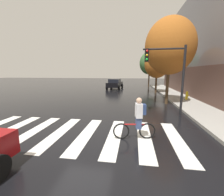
# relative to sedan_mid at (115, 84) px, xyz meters

# --- Properties ---
(ground_plane) EXTENTS (120.00, 120.00, 0.00)m
(ground_plane) POSITION_rel_sedan_mid_xyz_m (0.87, -18.12, -0.82)
(ground_plane) COLOR black
(crosswalk_stripes) EXTENTS (9.21, 3.77, 0.01)m
(crosswalk_stripes) POSITION_rel_sedan_mid_xyz_m (0.46, -18.12, -0.82)
(crosswalk_stripes) COLOR silver
(crosswalk_stripes) RESTS_ON ground
(sedan_mid) EXTENTS (2.47, 4.75, 1.59)m
(sedan_mid) POSITION_rel_sedan_mid_xyz_m (0.00, 0.00, 0.00)
(sedan_mid) COLOR black
(sedan_mid) RESTS_ON ground
(cyclist) EXTENTS (1.70, 0.39, 1.69)m
(cyclist) POSITION_rel_sedan_mid_xyz_m (3.25, -18.26, 0.02)
(cyclist) COLOR black
(cyclist) RESTS_ON ground
(traffic_light_near) EXTENTS (2.47, 0.28, 4.20)m
(traffic_light_near) POSITION_rel_sedan_mid_xyz_m (5.12, -14.61, 2.04)
(traffic_light_near) COLOR black
(traffic_light_near) RESTS_ON ground
(fire_hydrant) EXTENTS (0.33, 0.22, 0.78)m
(fire_hydrant) POSITION_rel_sedan_mid_xyz_m (7.94, -9.55, -0.29)
(fire_hydrant) COLOR gold
(fire_hydrant) RESTS_ON sidewalk
(street_tree_near) EXTENTS (3.90, 3.90, 6.93)m
(street_tree_near) POSITION_rel_sedan_mid_xyz_m (5.82, -11.11, 3.86)
(street_tree_near) COLOR #4C3823
(street_tree_near) RESTS_ON ground
(street_tree_mid) EXTENTS (3.05, 3.05, 5.43)m
(street_tree_mid) POSITION_rel_sedan_mid_xyz_m (5.85, -4.50, 2.84)
(street_tree_mid) COLOR #4C3823
(street_tree_mid) RESTS_ON ground
(street_tree_far) EXTENTS (3.56, 3.56, 6.33)m
(street_tree_far) POSITION_rel_sedan_mid_xyz_m (5.78, 4.32, 3.46)
(street_tree_far) COLOR #4C3823
(street_tree_far) RESTS_ON ground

